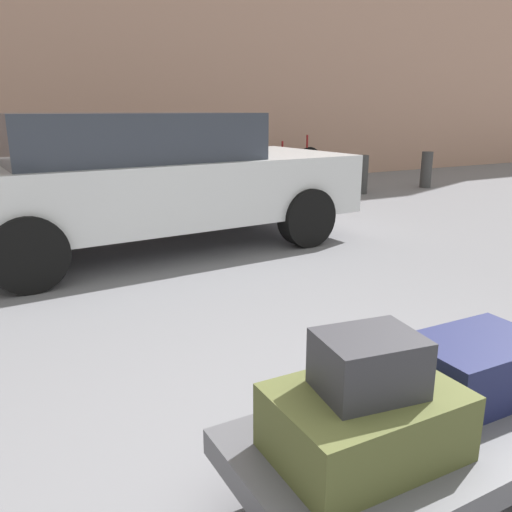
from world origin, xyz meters
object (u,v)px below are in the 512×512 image
Objects in this scene: bicycle_leaning at (290,166)px; suitcase_navy_rear_left at (476,366)px; duffel_bag_charcoal_topmost_pile at (369,364)px; bollard_kerb_near at (221,185)px; bollard_kerb_mid at (302,179)px; bollard_kerb_far at (362,175)px; parked_car at (147,178)px; bollard_corner at (426,170)px; suitcase_olive_center at (365,422)px; luggage_cart at (413,444)px.

suitcase_navy_rear_left is at bearing -117.44° from bicycle_leaning.
bollard_kerb_near is at bearing 77.83° from duffel_bag_charcoal_topmost_pile.
bicycle_leaning is at bearing 63.82° from bollard_kerb_mid.
parked_car is at bearing -157.52° from bollard_kerb_far.
bollard_kerb_far is at bearing 180.00° from bollard_corner.
bollard_kerb_mid reaches higher than suitcase_olive_center.
luggage_cart is at bearing 6.13° from suitcase_olive_center.
bicycle_leaning is at bearing 64.05° from suitcase_navy_rear_left.
bollard_corner is at bearing 46.46° from suitcase_navy_rear_left.
bicycle_leaning is (4.62, 7.74, -0.08)m from suitcase_olive_center.
duffel_bag_charcoal_topmost_pile is 4.30m from parked_car.
bollard_kerb_far is at bearing 51.19° from suitcase_olive_center.
duffel_bag_charcoal_topmost_pile is (-0.26, -0.02, 0.40)m from luggage_cart.
suitcase_olive_center is 0.90× the size of bollard_kerb_mid.
duffel_bag_charcoal_topmost_pile is 0.18× the size of bicycle_leaning.
suitcase_olive_center is 7.21m from bollard_kerb_mid.
bollard_kerb_far is (4.49, 1.86, -0.42)m from parked_car.
bollard_kerb_mid is (3.82, 6.11, -0.12)m from suitcase_olive_center.
bollard_kerb_near is (2.34, 6.11, -0.33)m from duffel_bag_charcoal_topmost_pile.
suitcase_olive_center is 0.65m from suitcase_navy_rear_left.
parked_car is at bearing -138.97° from bicycle_leaning.
bollard_kerb_near is 1.00× the size of bollard_kerb_far.
bollard_corner is (2.86, 0.00, 0.00)m from bollard_kerb_mid.
bollard_kerb_near is (-2.29, -1.63, -0.03)m from bicycle_leaning.
parked_car reaches higher than bollard_kerb_near.
bollard_kerb_mid is at bearing -116.18° from bicycle_leaning.
bollard_kerb_near is 1.48m from bollard_kerb_mid.
bollard_kerb_far is (5.10, 6.11, -0.12)m from suitcase_olive_center.
suitcase_navy_rear_left is at bearing 9.19° from luggage_cart.
bollard_corner is (6.68, 6.11, -0.12)m from suitcase_olive_center.
bicycle_leaning is (4.62, 7.74, -0.30)m from duffel_bag_charcoal_topmost_pile.
bicycle_leaning reaches higher than bollard_kerb_mid.
parked_car is (-0.04, 4.17, 0.30)m from suitcase_navy_rear_left.
suitcase_olive_center is 4.31m from parked_car.
parked_car reaches higher than suitcase_navy_rear_left.
suitcase_olive_center is at bearing -122.01° from bollard_kerb_mid.
bicycle_leaning reaches higher than suitcase_navy_rear_left.
duffel_bag_charcoal_topmost_pile reaches higher than bollard_corner.
luggage_cart is at bearing -128.49° from bollard_kerb_far.
suitcase_navy_rear_left is at bearing -126.48° from bollard_kerb_far.
suitcase_olive_center is 9.05m from bollard_corner.
parked_car is 6.46× the size of bollard_kerb_far.
luggage_cart is 8.85m from bollard_corner.
suitcase_olive_center is 0.35× the size of bicycle_leaning.
duffel_bag_charcoal_topmost_pile is 7.97m from bollard_kerb_far.
bollard_kerb_mid is (1.48, 0.00, 0.00)m from bollard_kerb_near.
parked_car reaches higher than luggage_cart.
bollard_kerb_near is (2.07, 6.09, 0.07)m from luggage_cart.
parked_car is at bearing 82.88° from suitcase_olive_center.
bollard_kerb_near is at bearing 180.00° from bollard_kerb_far.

